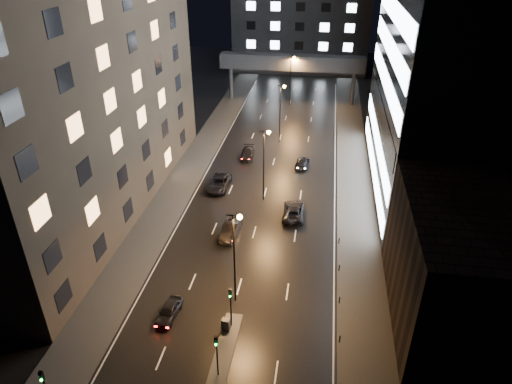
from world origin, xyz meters
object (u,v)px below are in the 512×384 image
Objects in this scene: car_away_a at (169,311)px; car_away_d at (248,154)px; car_away_c at (219,183)px; utility_cabinet at (226,324)px; car_away_b at (230,230)px; car_toward_b at (302,163)px; car_toward_a at (294,211)px.

car_away_d is at bearing 93.05° from car_away_a.
car_away_a is 25.30m from car_away_c.
car_away_a is 5.78m from utility_cabinet.
car_away_b is at bearing -89.93° from car_away_d.
car_away_c is 14.29m from car_toward_b.
car_away_a is 0.88× the size of car_toward_b.
car_toward_a is at bearing -66.10° from car_away_d.
car_away_c is at bearing 97.28° from car_away_a.
car_away_c is 10.92m from car_away_d.
car_away_a is at bearing -96.86° from car_away_b.
car_away_b is at bearing 109.12° from utility_cabinet.
car_toward_a reaches higher than car_away_d.
car_toward_a is (8.81, -16.47, 0.08)m from car_away_d.
car_away_b is 1.09× the size of car_toward_b.
car_away_b reaches higher than car_toward_a.
car_away_d is at bearing -63.03° from car_toward_a.
car_away_d is 1.08× the size of car_toward_b.
car_toward_a is at bearing 42.83° from car_away_b.
car_away_a is 0.81× the size of car_away_d.
car_away_b is (3.08, 14.04, 0.14)m from car_away_a.
car_away_b is 21.36m from car_toward_b.
car_toward_b is (0.13, 14.62, -0.14)m from car_toward_a.
car_away_a reaches higher than utility_cabinet.
car_away_c reaches higher than utility_cabinet.
car_away_c is at bearing -28.73° from car_toward_a.
car_away_d is at bearing 99.83° from car_away_b.
car_away_d is 0.86× the size of car_toward_a.
car_away_a is 14.38m from car_away_b.
car_toward_b is at bearing 78.42° from car_away_a.
car_away_b reaches higher than car_toward_b.
car_away_b is at bearing 36.14° from car_toward_a.
car_away_c is 1.18× the size of car_away_d.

